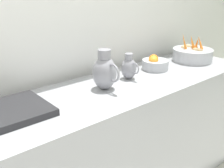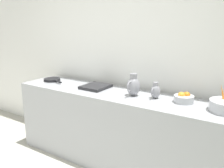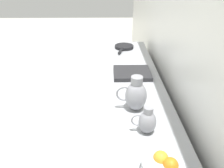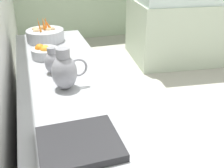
{
  "view_description": "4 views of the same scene",
  "coord_description": "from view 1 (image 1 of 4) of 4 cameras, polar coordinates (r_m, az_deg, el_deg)",
  "views": [
    {
      "loc": [
        -0.3,
        -0.62,
        1.55
      ],
      "look_at": [
        -1.37,
        0.29,
        1.03
      ],
      "focal_mm": 43.89,
      "sensor_mm": 36.0,
      "label": 1
    },
    {
      "loc": [
        0.78,
        1.64,
        1.7
      ],
      "look_at": [
        -1.46,
        0.16,
        1.04
      ],
      "focal_mm": 39.14,
      "sensor_mm": 36.0,
      "label": 2
    },
    {
      "loc": [
        -1.37,
        1.68,
        1.81
      ],
      "look_at": [
        -1.4,
        0.15,
        0.99
      ],
      "focal_mm": 35.32,
      "sensor_mm": 36.0,
      "label": 3
    },
    {
      "loc": [
        -1.73,
        -1.07,
        1.67
      ],
      "look_at": [
        -1.38,
        0.01,
        1.1
      ],
      "focal_mm": 43.47,
      "sensor_mm": 36.0,
      "label": 4
    }
  ],
  "objects": [
    {
      "name": "orange_bowl",
      "position": [
        2.13,
        8.91,
        4.22
      ],
      "size": [
        0.2,
        0.2,
        0.11
      ],
      "color": "#ADAFB5",
      "rests_on": "prep_counter"
    },
    {
      "name": "counter_sink_basin",
      "position": [
        1.5,
        -19.13,
        -5.01
      ],
      "size": [
        0.34,
        0.3,
        0.04
      ],
      "primitive_type": "cube",
      "color": "#232326",
      "rests_on": "prep_counter"
    },
    {
      "name": "prep_counter",
      "position": [
        1.86,
        -4.98,
        -15.61
      ],
      "size": [
        0.61,
        2.81,
        0.92
      ],
      "primitive_type": "cube",
      "color": "#9EA0A5",
      "rests_on": "ground_plane"
    },
    {
      "name": "metal_pitcher_short",
      "position": [
        1.89,
        3.55,
        3.44
      ],
      "size": [
        0.15,
        0.11,
        0.18
      ],
      "color": "gray",
      "rests_on": "prep_counter"
    },
    {
      "name": "metal_pitcher_tall",
      "position": [
        1.69,
        -1.52,
        2.58
      ],
      "size": [
        0.21,
        0.15,
        0.25
      ],
      "color": "gray",
      "rests_on": "prep_counter"
    },
    {
      "name": "vegetable_colander",
      "position": [
        2.43,
        16.41,
        5.96
      ],
      "size": [
        0.33,
        0.33,
        0.24
      ],
      "color": "#ADAFB5",
      "rests_on": "prep_counter"
    }
  ]
}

